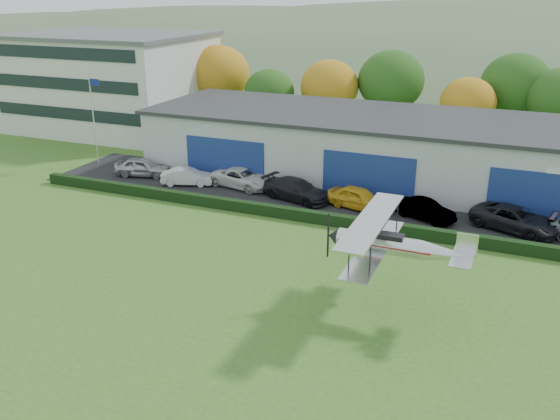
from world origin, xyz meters
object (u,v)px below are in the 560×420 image
at_px(car_0, 143,167).
at_px(car_2, 242,178).
at_px(office_block, 111,81).
at_px(car_3, 297,190).
at_px(car_1, 187,177).
at_px(car_5, 425,210).
at_px(car_4, 359,198).
at_px(hangar, 387,147).
at_px(biplane, 392,244).
at_px(car_6, 515,219).
at_px(flagpole, 94,112).

bearing_deg(car_0, car_2, -99.59).
xyz_separation_m(office_block, car_3, (28.08, -15.05, -4.37)).
relative_size(car_0, car_1, 1.12).
bearing_deg(car_0, car_5, -105.35).
distance_m(office_block, car_4, 36.46).
bearing_deg(car_5, car_2, 106.15).
xyz_separation_m(hangar, car_1, (-14.39, -8.09, -1.92)).
relative_size(car_2, biplane, 0.65).
bearing_deg(hangar, car_2, -145.31).
bearing_deg(car_5, car_6, -65.05).
height_order(office_block, car_2, office_block).
bearing_deg(car_1, car_2, -94.94).
distance_m(flagpole, car_2, 15.44).
bearing_deg(office_block, flagpole, -58.03).
bearing_deg(car_1, office_block, 31.16).
bearing_deg(car_3, car_6, -75.22).
distance_m(car_1, car_5, 19.12).
height_order(flagpole, car_1, flagpole).
bearing_deg(car_3, car_0, 102.91).
height_order(car_0, car_6, car_6).
distance_m(hangar, car_6, 13.42).
relative_size(car_2, car_4, 1.15).
relative_size(car_2, car_6, 0.93).
relative_size(flagpole, car_2, 1.51).
height_order(car_2, car_3, car_3).
xyz_separation_m(car_3, car_4, (4.83, -0.04, -0.00)).
bearing_deg(car_5, hangar, 51.23).
bearing_deg(flagpole, biplane, -27.28).
xyz_separation_m(car_1, car_4, (14.30, 0.02, 0.10)).
bearing_deg(flagpole, car_5, -4.72).
xyz_separation_m(flagpole, car_4, (24.79, -2.09, -3.95)).
relative_size(hangar, biplane, 5.02).
bearing_deg(car_2, office_block, 69.41).
relative_size(flagpole, biplane, 0.99).
relative_size(hangar, car_3, 7.46).
height_order(hangar, car_2, hangar).
relative_size(office_block, flagpole, 2.57).
bearing_deg(biplane, office_block, 143.51).
xyz_separation_m(car_4, biplane, (5.19, -13.37, 2.81)).
relative_size(office_block, biplane, 2.55).
height_order(car_0, biplane, biplane).
xyz_separation_m(hangar, car_4, (-0.10, -8.07, -1.82)).
bearing_deg(office_block, car_0, -46.22).
distance_m(car_0, car_1, 4.75).
height_order(car_1, car_3, car_3).
height_order(car_1, car_4, car_4).
bearing_deg(car_6, flagpole, 108.10).
distance_m(hangar, car_2, 12.31).
bearing_deg(car_1, car_4, -109.68).
xyz_separation_m(hangar, flagpole, (-24.88, -5.98, 2.13)).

